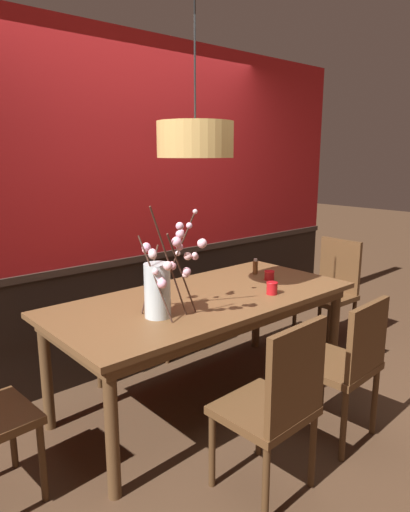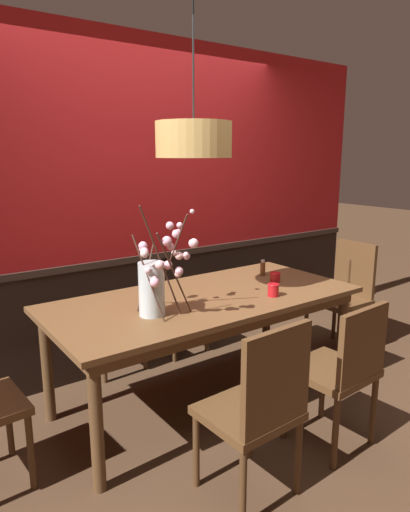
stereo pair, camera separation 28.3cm
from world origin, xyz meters
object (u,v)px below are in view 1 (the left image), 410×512
chair_near_side_right (346,361)px  condiment_bottle (255,267)px  vase_with_blossoms (160,286)px  chair_near_side_left (276,402)px  pendant_lamp (195,140)px  chair_far_side_right (164,293)px  candle_holder_nearer_center (269,275)px  dining_table (205,307)px  chair_head_east_end (331,287)px  chair_far_side_left (100,311)px  candle_holder_nearer_edge (272,288)px

chair_near_side_right → condiment_bottle: bearing=71.5°
chair_near_side_right → vase_with_blossoms: size_ratio=1.32×
chair_near_side_left → vase_with_blossoms: vase_with_blossoms is taller
chair_near_side_right → pendant_lamp: bearing=117.7°
chair_far_side_right → candle_holder_nearer_center: bearing=-71.0°
dining_table → candle_holder_nearer_center: (0.64, -0.02, 0.11)m
dining_table → chair_head_east_end: chair_head_east_end is taller
chair_head_east_end → chair_far_side_right: (-1.20, 0.91, -0.02)m
chair_far_side_left → chair_near_side_left: (-0.03, -1.84, 0.02)m
chair_head_east_end → pendant_lamp: 2.06m
candle_holder_nearer_edge → condiment_bottle: condiment_bottle is taller
dining_table → pendant_lamp: (-0.11, -0.04, 1.10)m
pendant_lamp → candle_holder_nearer_center: bearing=1.5°
chair_far_side_left → candle_holder_nearer_edge: 1.41m
dining_table → chair_near_side_right: size_ratio=2.35×
chair_near_side_right → chair_far_side_left: (-0.64, 1.81, -0.01)m
chair_head_east_end → candle_holder_nearer_center: chair_head_east_end is taller
chair_near_side_right → candle_holder_nearer_center: bearing=70.7°
chair_far_side_right → condiment_bottle: chair_far_side_right is taller
chair_near_side_right → candle_holder_nearer_center: chair_near_side_right is taller
vase_with_blossoms → pendant_lamp: (0.35, 0.10, 0.83)m
chair_far_side_left → vase_with_blossoms: (-0.15, -1.05, 0.47)m
chair_head_east_end → vase_with_blossoms: vase_with_blossoms is taller
chair_near_side_left → candle_holder_nearer_center: 1.37m
chair_near_side_right → condiment_bottle: (0.36, 1.06, 0.32)m
chair_near_side_left → vase_with_blossoms: size_ratio=1.39×
chair_near_side_left → pendant_lamp: size_ratio=1.04×
chair_head_east_end → chair_near_side_left: 2.08m
chair_near_side_right → candle_holder_nearer_edge: chair_near_side_right is taller
chair_head_east_end → vase_with_blossoms: bearing=-176.1°
chair_near_side_right → candle_holder_nearer_edge: 0.69m
candle_holder_nearer_center → condiment_bottle: condiment_bottle is taller
chair_near_side_left → condiment_bottle: size_ratio=7.50×
chair_far_side_right → vase_with_blossoms: size_ratio=1.34×
dining_table → candle_holder_nearer_edge: bearing=-35.4°
chair_near_side_right → chair_far_side_right: (-0.02, 1.81, 0.00)m
chair_far_side_left → candle_holder_nearer_edge: size_ratio=10.21×
chair_near_side_right → chair_far_side_right: chair_far_side_right is taller
chair_head_east_end → pendant_lamp: (-1.63, -0.04, 1.26)m
dining_table → candle_holder_nearer_edge: size_ratio=24.52×
chair_far_side_left → condiment_bottle: 1.29m
chair_head_east_end → pendant_lamp: bearing=-178.6°
chair_far_side_right → chair_near_side_left: 1.96m
chair_far_side_right → candle_holder_nearer_edge: chair_far_side_right is taller
chair_head_east_end → candle_holder_nearer_edge: chair_head_east_end is taller
candle_holder_nearer_edge → condiment_bottle: 0.54m
chair_near_side_right → chair_far_side_right: bearing=90.6°
vase_with_blossoms → candle_holder_nearer_center: 1.12m
chair_head_east_end → condiment_bottle: bearing=168.2°
chair_far_side_right → dining_table: bearing=-109.2°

